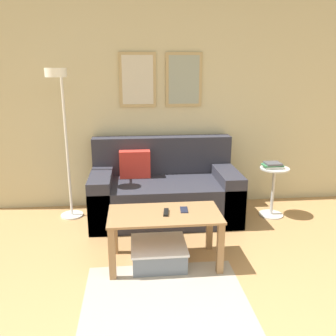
# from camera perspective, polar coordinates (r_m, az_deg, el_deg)

# --- Properties ---
(wall_back) EXTENTS (5.60, 0.09, 2.55)m
(wall_back) POSITION_cam_1_polar(r_m,az_deg,el_deg) (4.45, 0.40, 10.22)
(wall_back) COLOR #C6BC93
(wall_back) RESTS_ON ground_plane
(area_rug) EXTENTS (1.25, 0.97, 0.01)m
(area_rug) POSITION_cam_1_polar(r_m,az_deg,el_deg) (2.92, -0.46, -20.03)
(area_rug) COLOR #A39989
(area_rug) RESTS_ON ground_plane
(couch) EXTENTS (1.68, 0.89, 0.91)m
(couch) POSITION_cam_1_polar(r_m,az_deg,el_deg) (4.19, -0.67, -3.74)
(couch) COLOR #2D2D38
(couch) RESTS_ON ground_plane
(coffee_table) EXTENTS (0.99, 0.51, 0.48)m
(coffee_table) POSITION_cam_1_polar(r_m,az_deg,el_deg) (3.18, -0.55, -8.88)
(coffee_table) COLOR #997047
(coffee_table) RESTS_ON ground_plane
(storage_bin) EXTENTS (0.49, 0.46, 0.20)m
(storage_bin) POSITION_cam_1_polar(r_m,az_deg,el_deg) (3.30, -1.50, -13.52)
(storage_bin) COLOR slate
(storage_bin) RESTS_ON ground_plane
(floor_lamp) EXTENTS (0.26, 0.51, 1.71)m
(floor_lamp) POSITION_cam_1_polar(r_m,az_deg,el_deg) (3.98, -16.71, 7.62)
(floor_lamp) COLOR white
(floor_lamp) RESTS_ON ground_plane
(side_table) EXTENTS (0.34, 0.34, 0.59)m
(side_table) POSITION_cam_1_polar(r_m,az_deg,el_deg) (4.37, 16.51, -2.98)
(side_table) COLOR silver
(side_table) RESTS_ON ground_plane
(book_stack) EXTENTS (0.23, 0.18, 0.06)m
(book_stack) POSITION_cam_1_polar(r_m,az_deg,el_deg) (4.29, 16.47, 0.44)
(book_stack) COLOR silver
(book_stack) RESTS_ON side_table
(remote_control) EXTENTS (0.06, 0.15, 0.02)m
(remote_control) POSITION_cam_1_polar(r_m,az_deg,el_deg) (3.13, -0.33, -7.12)
(remote_control) COLOR black
(remote_control) RESTS_ON coffee_table
(cell_phone) EXTENTS (0.08, 0.14, 0.01)m
(cell_phone) POSITION_cam_1_polar(r_m,az_deg,el_deg) (3.20, 2.58, -6.71)
(cell_phone) COLOR #1E2338
(cell_phone) RESTS_ON coffee_table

